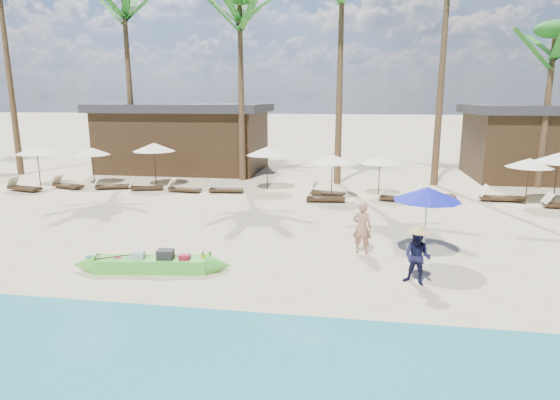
# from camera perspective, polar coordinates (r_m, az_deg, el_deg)

# --- Properties ---
(ground) EXTENTS (240.00, 240.00, 0.00)m
(ground) POSITION_cam_1_polar(r_m,az_deg,el_deg) (13.29, -4.82, -8.57)
(ground) COLOR beige
(ground) RESTS_ON ground
(wet_sand_strip) EXTENTS (240.00, 4.50, 0.01)m
(wet_sand_strip) POSITION_cam_1_polar(r_m,az_deg,el_deg) (9.02, -12.85, -19.74)
(wet_sand_strip) COLOR tan
(wet_sand_strip) RESTS_ON ground
(green_canoe) EXTENTS (4.94, 1.08, 0.63)m
(green_canoe) POSITION_cam_1_polar(r_m,az_deg,el_deg) (13.61, -15.33, -7.53)
(green_canoe) COLOR #52CB3E
(green_canoe) RESTS_ON ground
(tourist) EXTENTS (0.67, 0.52, 1.63)m
(tourist) POSITION_cam_1_polar(r_m,az_deg,el_deg) (14.65, 9.97, -3.35)
(tourist) COLOR #B47860
(tourist) RESTS_ON ground
(vendor_green) EXTENTS (0.88, 0.80, 1.46)m
(vendor_green) POSITION_cam_1_polar(r_m,az_deg,el_deg) (12.60, 16.40, -6.72)
(vendor_green) COLOR #151539
(vendor_green) RESTS_ON ground
(blue_umbrella) EXTENTS (2.01, 2.01, 2.16)m
(blue_umbrella) POSITION_cam_1_polar(r_m,az_deg,el_deg) (14.51, 17.51, 0.73)
(blue_umbrella) COLOR #99999E
(blue_umbrella) RESTS_ON ground
(resort_parasol_2) EXTENTS (2.14, 2.14, 2.20)m
(resort_parasol_2) POSITION_cam_1_polar(r_m,az_deg,el_deg) (28.31, -27.54, 5.45)
(resort_parasol_2) COLOR #3B2A18
(resort_parasol_2) RESTS_ON ground
(lounger_2_left) EXTENTS (2.01, 1.01, 0.65)m
(lounger_2_left) POSITION_cam_1_polar(r_m,az_deg,el_deg) (27.51, -28.89, 1.41)
(lounger_2_left) COLOR #3B2A18
(lounger_2_left) RESTS_ON ground
(resort_parasol_3) EXTENTS (1.96, 1.96, 2.02)m
(resort_parasol_3) POSITION_cam_1_polar(r_m,az_deg,el_deg) (27.86, -21.95, 5.52)
(resort_parasol_3) COLOR #3B2A18
(resort_parasol_3) RESTS_ON ground
(lounger_3_left) EXTENTS (1.94, 1.07, 0.63)m
(lounger_3_left) POSITION_cam_1_polar(r_m,az_deg,el_deg) (27.28, -24.63, 1.74)
(lounger_3_left) COLOR #3B2A18
(lounger_3_left) RESTS_ON ground
(lounger_3_right) EXTENTS (1.95, 1.15, 0.63)m
(lounger_3_right) POSITION_cam_1_polar(r_m,az_deg,el_deg) (26.16, -19.96, 1.71)
(lounger_3_right) COLOR #3B2A18
(lounger_3_right) RESTS_ON ground
(resort_parasol_4) EXTENTS (2.27, 2.27, 2.33)m
(resort_parasol_4) POSITION_cam_1_polar(r_m,az_deg,el_deg) (26.23, -15.12, 6.24)
(resort_parasol_4) COLOR #3B2A18
(resort_parasol_4) RESTS_ON ground
(lounger_4_left) EXTENTS (1.77, 0.91, 0.58)m
(lounger_4_left) POSITION_cam_1_polar(r_m,az_deg,el_deg) (25.28, -16.20, 1.57)
(lounger_4_left) COLOR #3B2A18
(lounger_4_left) RESTS_ON ground
(lounger_4_right) EXTENTS (1.77, 0.67, 0.59)m
(lounger_4_right) POSITION_cam_1_polar(r_m,az_deg,el_deg) (24.34, -11.79, 1.41)
(lounger_4_right) COLOR #3B2A18
(lounger_4_right) RESTS_ON ground
(resort_parasol_5) EXTENTS (2.18, 2.18, 2.24)m
(resort_parasol_5) POSITION_cam_1_polar(r_m,az_deg,el_deg) (24.25, -1.59, 5.99)
(resort_parasol_5) COLOR #3B2A18
(resort_parasol_5) RESTS_ON ground
(lounger_5_left) EXTENTS (1.82, 0.69, 0.60)m
(lounger_5_left) POSITION_cam_1_polar(r_m,az_deg,el_deg) (23.85, -6.88, 1.37)
(lounger_5_left) COLOR #3B2A18
(lounger_5_left) RESTS_ON ground
(resort_parasol_6) EXTENTS (2.05, 2.05, 2.11)m
(resort_parasol_6) POSITION_cam_1_polar(r_m,az_deg,el_deg) (22.21, 6.39, 5.01)
(resort_parasol_6) COLOR #3B2A18
(resort_parasol_6) RESTS_ON ground
(lounger_6_left) EXTENTS (1.87, 1.07, 0.61)m
(lounger_6_left) POSITION_cam_1_polar(r_m,az_deg,el_deg) (23.02, 5.49, 1.00)
(lounger_6_left) COLOR #3B2A18
(lounger_6_left) RESTS_ON ground
(lounger_6_right) EXTENTS (1.89, 0.73, 0.63)m
(lounger_6_right) POSITION_cam_1_polar(r_m,az_deg,el_deg) (21.69, 5.22, 0.31)
(lounger_6_right) COLOR #3B2A18
(lounger_6_right) RESTS_ON ground
(resort_parasol_7) EXTENTS (1.90, 1.90, 1.95)m
(resort_parasol_7) POSITION_cam_1_polar(r_m,az_deg,el_deg) (23.31, 12.08, 4.81)
(resort_parasol_7) COLOR #3B2A18
(resort_parasol_7) RESTS_ON ground
(lounger_7_left) EXTENTS (1.87, 0.83, 0.61)m
(lounger_7_left) POSITION_cam_1_polar(r_m,az_deg,el_deg) (22.36, 13.97, 0.35)
(lounger_7_left) COLOR #3B2A18
(lounger_7_left) RESTS_ON ground
(lounger_7_right) EXTENTS (1.94, 0.72, 0.65)m
(lounger_7_right) POSITION_cam_1_polar(r_m,az_deg,el_deg) (23.28, 18.09, 0.60)
(lounger_7_right) COLOR #3B2A18
(lounger_7_right) RESTS_ON ground
(resort_parasol_8) EXTENTS (2.04, 2.04, 2.10)m
(resort_parasol_8) POSITION_cam_1_polar(r_m,az_deg,el_deg) (23.57, 28.14, 4.01)
(resort_parasol_8) COLOR #3B2A18
(resort_parasol_8) RESTS_ON ground
(lounger_8_left) EXTENTS (1.98, 0.65, 0.67)m
(lounger_8_left) POSITION_cam_1_polar(r_m,az_deg,el_deg) (23.97, 25.08, 0.38)
(lounger_8_left) COLOR #3B2A18
(lounger_8_left) RESTS_ON ground
(resort_parasol_9) EXTENTS (2.26, 2.26, 2.32)m
(resort_parasol_9) POSITION_cam_1_polar(r_m,az_deg,el_deg) (24.42, 30.85, 4.45)
(resort_parasol_9) COLOR #3B2A18
(resort_parasol_9) RESTS_ON ground
(palm_2) EXTENTS (2.08, 2.08, 11.33)m
(palm_2) POSITION_cam_1_polar(r_m,az_deg,el_deg) (30.60, -18.39, 20.19)
(palm_2) COLOR brown
(palm_2) RESTS_ON ground
(palm_3) EXTENTS (2.08, 2.08, 10.52)m
(palm_3) POSITION_cam_1_polar(r_m,az_deg,el_deg) (27.34, -4.90, 20.46)
(palm_3) COLOR brown
(palm_3) RESTS_ON ground
(palm_4) EXTENTS (2.08, 2.08, 11.70)m
(palm_4) POSITION_cam_1_polar(r_m,az_deg,el_deg) (26.48, 7.54, 22.58)
(palm_4) COLOR brown
(palm_4) RESTS_ON ground
(palm_6) EXTENTS (2.08, 2.08, 8.51)m
(palm_6) POSITION_cam_1_polar(r_m,az_deg,el_deg) (28.40, 30.39, 15.46)
(palm_6) COLOR brown
(palm_6) RESTS_ON ground
(pavilion_west) EXTENTS (10.80, 6.60, 4.30)m
(pavilion_west) POSITION_cam_1_polar(r_m,az_deg,el_deg) (31.63, -11.53, 7.58)
(pavilion_west) COLOR #3B2A18
(pavilion_west) RESTS_ON ground
(pavilion_east) EXTENTS (8.80, 6.60, 4.30)m
(pavilion_east) POSITION_cam_1_polar(r_m,az_deg,el_deg) (31.61, 29.47, 6.23)
(pavilion_east) COLOR #3B2A18
(pavilion_east) RESTS_ON ground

